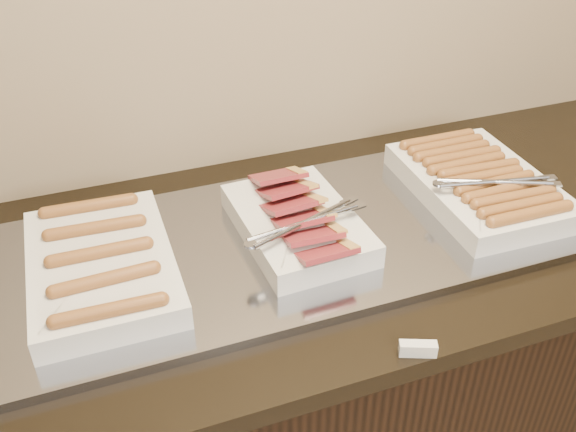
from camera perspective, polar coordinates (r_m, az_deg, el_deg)
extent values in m
cube|color=black|center=(1.65, 1.06, -15.41)|extent=(2.00, 0.70, 0.86)
cube|color=black|center=(1.34, 1.26, -2.91)|extent=(2.06, 0.76, 0.04)
cube|color=#91949E|center=(1.32, 0.31, -2.09)|extent=(1.20, 0.50, 0.02)
cube|color=silver|center=(1.24, -16.23, -4.30)|extent=(0.26, 0.39, 0.05)
cylinder|color=#95622E|center=(1.09, -15.61, -8.08)|extent=(0.17, 0.03, 0.03)
cylinder|color=#95622E|center=(1.16, -15.98, -5.45)|extent=(0.17, 0.03, 0.03)
cylinder|color=#95622E|center=(1.22, -16.40, -3.11)|extent=(0.17, 0.03, 0.03)
cylinder|color=#95622E|center=(1.29, -16.78, -1.02)|extent=(0.17, 0.04, 0.03)
cylinder|color=#95622E|center=(1.36, -17.29, 0.84)|extent=(0.17, 0.03, 0.03)
cube|color=silver|center=(1.30, 0.84, -0.73)|extent=(0.23, 0.34, 0.05)
cube|color=maroon|center=(1.19, 3.19, -3.09)|extent=(0.11, 0.09, 0.04)
cube|color=maroon|center=(1.22, 2.06, -1.64)|extent=(0.11, 0.09, 0.04)
cube|color=maroon|center=(1.26, 1.13, -0.25)|extent=(0.11, 0.09, 0.04)
cube|color=maroon|center=(1.30, 0.25, 1.07)|extent=(0.12, 0.10, 0.04)
cube|color=maroon|center=(1.34, -0.11, 2.40)|extent=(0.12, 0.10, 0.04)
cube|color=maroon|center=(1.38, -0.89, 3.57)|extent=(0.11, 0.09, 0.04)
cube|color=silver|center=(1.48, 16.58, 2.63)|extent=(0.28, 0.40, 0.05)
cylinder|color=#95622E|center=(1.36, 20.74, 0.18)|extent=(0.18, 0.03, 0.03)
cylinder|color=#95622E|center=(1.38, 19.96, 0.86)|extent=(0.18, 0.03, 0.03)
cylinder|color=#95622E|center=(1.40, 19.43, 1.56)|extent=(0.18, 0.03, 0.03)
cylinder|color=#95622E|center=(1.42, 18.57, 2.17)|extent=(0.18, 0.03, 0.03)
cylinder|color=#95622E|center=(1.44, 17.89, 2.80)|extent=(0.18, 0.03, 0.03)
cylinder|color=#95622E|center=(1.45, 16.87, 3.34)|extent=(0.18, 0.03, 0.03)
cylinder|color=#95622E|center=(1.48, 16.61, 4.01)|extent=(0.18, 0.04, 0.03)
cylinder|color=#95622E|center=(1.50, 15.59, 4.51)|extent=(0.18, 0.03, 0.03)
cylinder|color=#95622E|center=(1.52, 15.22, 5.11)|extent=(0.18, 0.03, 0.03)
cylinder|color=#95622E|center=(1.54, 14.35, 5.60)|extent=(0.18, 0.03, 0.03)
cylinder|color=#95622E|center=(1.56, 13.85, 6.15)|extent=(0.18, 0.03, 0.03)
cylinder|color=#95622E|center=(1.58, 13.14, 6.63)|extent=(0.18, 0.03, 0.03)
cube|color=silver|center=(1.10, 11.46, -11.49)|extent=(0.06, 0.04, 0.02)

